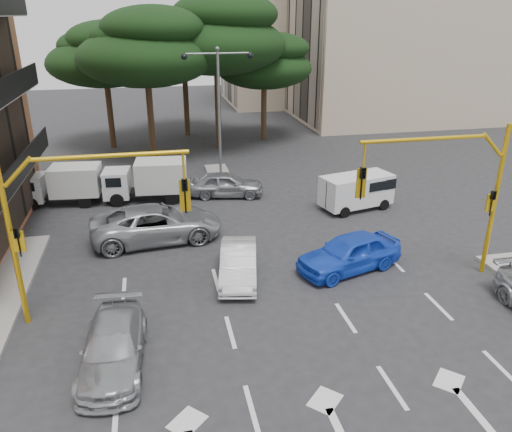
{
  "coord_description": "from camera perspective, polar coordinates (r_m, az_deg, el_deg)",
  "views": [
    {
      "loc": [
        -4.0,
        -13.54,
        9.68
      ],
      "look_at": [
        0.09,
        5.84,
        1.6
      ],
      "focal_mm": 35.0,
      "sensor_mm": 36.0,
      "label": 1
    }
  ],
  "objects": [
    {
      "name": "pine_left_far",
      "position": [
        39.7,
        -16.94,
        17.3
      ],
      "size": [
        8.32,
        8.32,
        9.3
      ],
      "color": "#382616",
      "rests_on": "ground"
    },
    {
      "name": "signal_mast_left",
      "position": [
        16.81,
        -20.73,
        0.52
      ],
      "size": [
        5.79,
        0.37,
        6.0
      ],
      "color": "gold",
      "rests_on": "ground"
    },
    {
      "name": "car_silver_wagon",
      "position": [
        15.63,
        -16.02,
        -14.2
      ],
      "size": [
        2.05,
        4.47,
        1.27
      ],
      "primitive_type": "imported",
      "rotation": [
        0.0,
        0.0,
        -0.06
      ],
      "color": "#96999E",
      "rests_on": "ground"
    },
    {
      "name": "box_truck_b",
      "position": [
        28.13,
        -12.4,
        3.95
      ],
      "size": [
        4.71,
        2.32,
        2.24
      ],
      "primitive_type": null,
      "rotation": [
        0.0,
        0.0,
        1.48
      ],
      "color": "white",
      "rests_on": "ground"
    },
    {
      "name": "box_truck_a",
      "position": [
        28.92,
        -21.33,
        3.28
      ],
      "size": [
        4.42,
        2.16,
        2.11
      ],
      "primitive_type": null,
      "rotation": [
        0.0,
        0.0,
        1.48
      ],
      "color": "white",
      "rests_on": "ground"
    },
    {
      "name": "pine_left_near",
      "position": [
        35.56,
        -12.46,
        18.36
      ],
      "size": [
        9.15,
        9.15,
        10.23
      ],
      "color": "#382616",
      "rests_on": "ground"
    },
    {
      "name": "car_silver_cross_a",
      "position": [
        23.09,
        -11.29,
        -0.84
      ],
      "size": [
        6.11,
        3.29,
        1.63
      ],
      "primitive_type": "imported",
      "rotation": [
        0.0,
        0.0,
        1.67
      ],
      "color": "#9C9FA4",
      "rests_on": "ground"
    },
    {
      "name": "car_blue_compact",
      "position": [
        20.43,
        10.61,
        -4.14
      ],
      "size": [
        4.75,
        3.02,
        1.51
      ],
      "primitive_type": "imported",
      "rotation": [
        0.0,
        0.0,
        -1.27
      ],
      "color": "blue",
      "rests_on": "ground"
    },
    {
      "name": "pine_right",
      "position": [
        40.67,
        1.03,
        17.31
      ],
      "size": [
        7.49,
        7.49,
        8.37
      ],
      "color": "#382616",
      "rests_on": "ground"
    },
    {
      "name": "pine_back",
      "position": [
        42.66,
        -8.27,
        19.19
      ],
      "size": [
        9.15,
        9.15,
        10.23
      ],
      "color": "#382616",
      "rests_on": "ground"
    },
    {
      "name": "pine_center",
      "position": [
        37.86,
        -4.52,
        20.04
      ],
      "size": [
        9.98,
        9.98,
        11.16
      ],
      "color": "#382616",
      "rests_on": "ground"
    },
    {
      "name": "apartment_beige_far",
      "position": [
        60.0,
        4.8,
        20.85
      ],
      "size": [
        16.2,
        12.15,
        16.7
      ],
      "color": "#C1B191",
      "rests_on": "ground"
    },
    {
      "name": "car_white_hatch",
      "position": [
        19.51,
        -2.02,
        -5.4
      ],
      "size": [
        2.11,
        4.14,
        1.3
      ],
      "primitive_type": "imported",
      "rotation": [
        0.0,
        0.0,
        -0.19
      ],
      "color": "silver",
      "rests_on": "ground"
    },
    {
      "name": "apartment_beige_near",
      "position": [
        51.46,
        16.96,
        20.95
      ],
      "size": [
        20.2,
        12.15,
        18.7
      ],
      "color": "#C1B191",
      "rests_on": "ground"
    },
    {
      "name": "van_white",
      "position": [
        26.83,
        11.38,
        2.73
      ],
      "size": [
        4.05,
        2.54,
        1.88
      ],
      "primitive_type": null,
      "rotation": [
        0.0,
        0.0,
        -1.33
      ],
      "color": "silver",
      "rests_on": "ground"
    },
    {
      "name": "median_strip",
      "position": [
        31.32,
        -4.02,
        4.28
      ],
      "size": [
        1.4,
        6.0,
        0.15
      ],
      "primitive_type": "cube",
      "color": "gray",
      "rests_on": "ground"
    },
    {
      "name": "street_lamp_center",
      "position": [
        30.11,
        -4.3,
        14.01
      ],
      "size": [
        4.16,
        0.36,
        7.77
      ],
      "color": "slate",
      "rests_on": "median_strip"
    },
    {
      "name": "car_silver_cross_b",
      "position": [
        28.28,
        -3.45,
        3.66
      ],
      "size": [
        4.41,
        2.43,
        1.42
      ],
      "primitive_type": "imported",
      "rotation": [
        0.0,
        0.0,
        1.38
      ],
      "color": "#919398",
      "rests_on": "ground"
    },
    {
      "name": "signal_mast_right",
      "position": [
        19.79,
        21.88,
        3.53
      ],
      "size": [
        5.79,
        0.37,
        6.0
      ],
      "color": "gold",
      "rests_on": "ground"
    },
    {
      "name": "ground",
      "position": [
        17.12,
        3.83,
        -12.3
      ],
      "size": [
        120.0,
        120.0,
        0.0
      ],
      "primitive_type": "plane",
      "color": "#28282B",
      "rests_on": "ground"
    }
  ]
}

